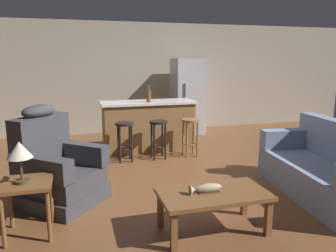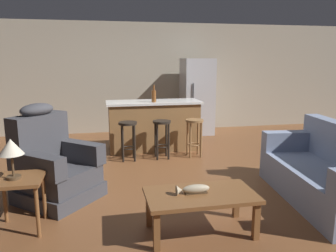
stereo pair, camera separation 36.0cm
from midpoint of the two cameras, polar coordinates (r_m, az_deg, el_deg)
The scene contains 14 objects.
ground_plane at distance 5.21m, azimuth 1.93°, elevation -7.90°, with size 12.00×12.00×0.00m.
back_wall at distance 8.00m, azimuth -3.31°, elevation 8.36°, with size 12.00×0.05×2.60m.
coffee_table at distance 3.39m, azimuth 8.83°, elevation -12.41°, with size 1.10×0.60×0.42m.
fish_figurine at distance 3.33m, azimuth 7.48°, elevation -10.92°, with size 0.34×0.10×0.10m.
couch at distance 4.59m, azimuth 28.07°, elevation -7.51°, with size 1.04×1.98×0.94m.
recliner_near_lamp at distance 4.30m, azimuth -17.09°, elevation -6.73°, with size 1.18×1.18×1.20m.
end_table at distance 3.62m, azimuth -21.99°, elevation -9.87°, with size 0.48×0.48×0.56m.
table_lamp at distance 3.49m, azimuth -23.05°, elevation -3.71°, with size 0.24×0.24×0.41m.
kitchen_island at distance 6.36m, azimuth -0.89°, elevation 0.13°, with size 1.80×0.70×0.95m.
bar_stool_left at distance 5.67m, azimuth -5.18°, elevation -1.38°, with size 0.32×0.32×0.68m.
bar_stool_middle at distance 5.77m, azimuth 0.71°, elevation -1.12°, with size 0.32×0.32×0.68m.
bar_stool_right at distance 5.92m, azimuth 6.35°, elevation -0.86°, with size 0.32×0.32×0.68m.
refrigerator at distance 7.76m, azimuth 6.40°, elevation 5.10°, with size 0.70×0.69×1.76m.
bottle_tall_green at distance 6.12m, azimuth -0.80°, elevation 5.28°, with size 0.09×0.09×0.32m.
Camera 2 is at (-0.99, -4.82, 1.72)m, focal length 35.00 mm.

